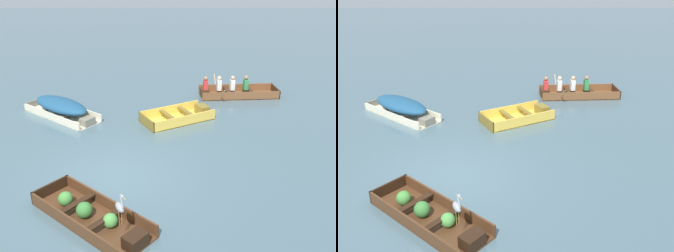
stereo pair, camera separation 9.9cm
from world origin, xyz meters
TOP-DOWN VIEW (x-y plane):
  - ground_plane at (0.00, 0.00)m, footprint 80.00×80.00m
  - dinghy_dark_varnish_foreground at (-0.25, -1.82)m, footprint 3.15×2.91m
  - skiff_cream_near_moored at (-2.49, 4.52)m, footprint 3.27×2.92m
  - skiff_yellow_mid_moored at (2.03, 4.12)m, footprint 2.87×2.31m
  - rowboat_wooden_brown_with_crew at (4.46, 6.78)m, footprint 3.44×2.41m
  - heron_on_dinghy at (0.50, -2.52)m, footprint 0.30×0.43m

SIDE VIEW (x-z plane):
  - ground_plane at x=0.00m, z-range 0.00..0.00m
  - skiff_yellow_mid_moored at x=2.03m, z-range -0.06..0.33m
  - dinghy_dark_varnish_foreground at x=-0.25m, z-range -0.07..0.36m
  - rowboat_wooden_brown_with_crew at x=4.46m, z-range -0.23..0.69m
  - skiff_cream_near_moored at x=-2.49m, z-range 0.04..0.73m
  - heron_on_dinghy at x=0.50m, z-range 0.47..1.31m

